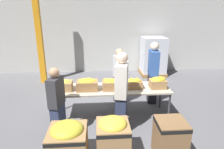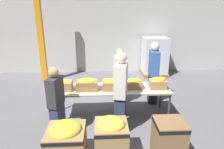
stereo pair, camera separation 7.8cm
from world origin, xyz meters
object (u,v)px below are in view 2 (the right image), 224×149
(donation_bin_0, at_px, (66,142))
(banana_box_2, at_px, (112,84))
(sorting_table, at_px, (111,90))
(banana_box_3, at_px, (134,83))
(banana_box_0, at_px, (62,85))
(support_pillar, at_px, (40,27))
(volunteer_1, at_px, (121,94))
(donation_bin_1, at_px, (111,139))
(pallet_stack_0, at_px, (155,57))
(volunteer_0, at_px, (153,73))
(donation_bin_2, at_px, (169,139))
(banana_box_1, at_px, (87,84))
(volunteer_3, at_px, (56,103))
(volunteer_2, at_px, (119,77))
(banana_box_4, at_px, (158,83))

(donation_bin_0, bearing_deg, banana_box_2, 59.29)
(sorting_table, relative_size, banana_box_3, 7.40)
(banana_box_0, distance_m, support_pillar, 3.14)
(volunteer_1, bearing_deg, donation_bin_1, 177.13)
(pallet_stack_0, bearing_deg, donation_bin_1, -112.59)
(volunteer_1, distance_m, pallet_stack_0, 4.28)
(volunteer_1, bearing_deg, volunteer_0, -24.89)
(banana_box_0, distance_m, donation_bin_2, 2.64)
(banana_box_1, relative_size, donation_bin_2, 0.66)
(volunteer_1, height_order, volunteer_3, volunteer_1)
(donation_bin_2, relative_size, pallet_stack_0, 0.49)
(volunteer_1, relative_size, pallet_stack_0, 1.17)
(sorting_table, height_order, support_pillar, support_pillar)
(volunteer_2, height_order, donation_bin_1, volunteer_2)
(volunteer_3, bearing_deg, banana_box_0, 14.81)
(banana_box_0, bearing_deg, sorting_table, 2.24)
(volunteer_0, distance_m, donation_bin_1, 2.69)
(volunteer_0, bearing_deg, donation_bin_1, -24.22)
(sorting_table, bearing_deg, banana_box_1, -172.72)
(banana_box_4, height_order, volunteer_3, volunteer_3)
(banana_box_3, xyz_separation_m, donation_bin_2, (0.39, -1.53, -0.48))
(pallet_stack_0, bearing_deg, volunteer_3, -127.61)
(volunteer_2, xyz_separation_m, pallet_stack_0, (1.65, 2.51, -0.03))
(banana_box_4, height_order, donation_bin_2, banana_box_4)
(sorting_table, relative_size, volunteer_1, 1.58)
(volunteer_2, height_order, pallet_stack_0, volunteer_2)
(volunteer_0, distance_m, volunteer_2, 0.96)
(donation_bin_0, bearing_deg, volunteer_0, 48.01)
(sorting_table, bearing_deg, volunteer_2, 70.58)
(banana_box_2, bearing_deg, volunteer_1, -74.55)
(volunteer_1, bearing_deg, banana_box_4, -46.63)
(banana_box_3, bearing_deg, support_pillar, 137.02)
(sorting_table, xyz_separation_m, banana_box_2, (0.01, -0.09, 0.18))
(pallet_stack_0, bearing_deg, volunteer_2, -123.41)
(volunteer_1, height_order, pallet_stack_0, volunteer_1)
(banana_box_0, xyz_separation_m, volunteer_0, (2.40, 0.80, -0.02))
(banana_box_2, bearing_deg, sorting_table, 96.83)
(volunteer_3, xyz_separation_m, pallet_stack_0, (3.09, 4.01, -0.00))
(banana_box_3, bearing_deg, banana_box_0, -179.44)
(sorting_table, relative_size, volunteer_3, 1.85)
(volunteer_2, bearing_deg, volunteer_0, 72.60)
(sorting_table, bearing_deg, volunteer_1, -75.78)
(banana_box_0, bearing_deg, donation_bin_2, -35.67)
(sorting_table, relative_size, volunteer_2, 1.78)
(volunteer_2, distance_m, support_pillar, 3.44)
(banana_box_2, distance_m, volunteer_1, 0.57)
(volunteer_3, bearing_deg, sorting_table, -42.89)
(banana_box_1, distance_m, donation_bin_1, 1.63)
(banana_box_3, bearing_deg, banana_box_4, -3.84)
(banana_box_3, bearing_deg, sorting_table, 176.95)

